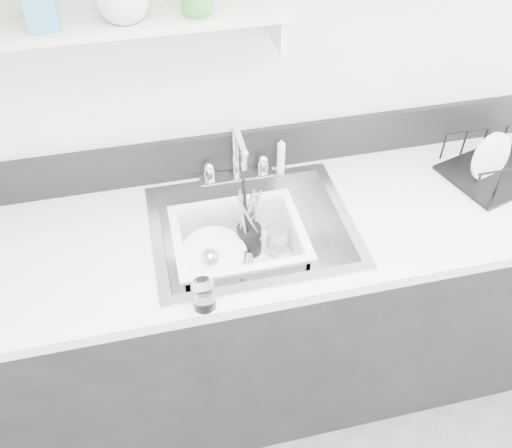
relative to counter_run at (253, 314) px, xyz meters
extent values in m
cube|color=silver|center=(0.00, 0.30, 0.84)|extent=(3.50, 0.02, 2.60)
cube|color=black|center=(0.00, 0.00, -0.02)|extent=(3.20, 0.62, 0.88)
cube|color=silver|center=(0.00, 0.00, 0.44)|extent=(3.20, 0.62, 0.04)
cube|color=black|center=(0.00, 0.30, 0.54)|extent=(3.20, 0.02, 0.16)
cube|color=silver|center=(0.00, 0.25, 0.47)|extent=(0.26, 0.06, 0.02)
cylinder|color=silver|center=(-0.10, 0.25, 0.50)|extent=(0.04, 0.04, 0.05)
cylinder|color=silver|center=(0.10, 0.25, 0.50)|extent=(0.04, 0.04, 0.05)
cylinder|color=silver|center=(0.00, 0.25, 0.57)|extent=(0.02, 0.02, 0.20)
cylinder|color=silver|center=(0.00, 0.18, 0.68)|extent=(0.02, 0.15, 0.02)
cylinder|color=white|center=(0.16, 0.25, 0.53)|extent=(0.03, 0.03, 0.14)
cube|color=silver|center=(-0.35, 0.23, 1.06)|extent=(1.00, 0.16, 0.02)
cube|color=silver|center=(0.13, 0.23, 1.00)|extent=(0.02, 0.14, 0.10)
cylinder|color=white|center=(-0.12, -0.02, 0.32)|extent=(0.24, 0.24, 0.01)
cylinder|color=white|center=(-0.12, -0.01, 0.33)|extent=(0.23, 0.23, 0.01)
cylinder|color=white|center=(-0.13, -0.02, 0.37)|extent=(0.27, 0.26, 0.10)
cylinder|color=black|center=(0.00, 0.04, 0.36)|extent=(0.08, 0.08, 0.11)
cylinder|color=silver|center=(-0.01, 0.05, 0.45)|extent=(0.01, 0.05, 0.21)
cylinder|color=silver|center=(0.01, 0.04, 0.44)|extent=(0.02, 0.04, 0.19)
cylinder|color=black|center=(-0.01, 0.05, 0.48)|extent=(0.01, 0.06, 0.23)
cylinder|color=white|center=(0.09, 0.02, 0.36)|extent=(0.10, 0.10, 0.10)
cylinder|color=white|center=(-0.20, -0.28, 0.50)|extent=(0.07, 0.07, 0.09)
imported|color=white|center=(0.10, -0.07, 0.32)|extent=(0.10, 0.10, 0.03)
camera|label=1|loc=(-0.27, -1.21, 1.67)|focal=38.00mm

